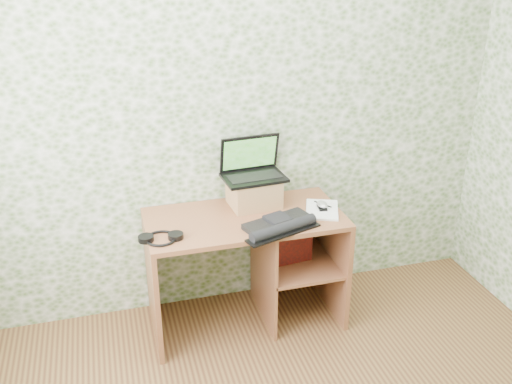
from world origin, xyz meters
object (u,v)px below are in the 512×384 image
object	(u,v)px
desk	(256,251)
laptop	(252,168)
riser	(254,192)
keyboard	(280,225)
notepad	(322,210)

from	to	relation	value
desk	laptop	size ratio (longest dim) A/B	3.01
riser	keyboard	world-z (taller)	riser
riser	notepad	world-z (taller)	riser
riser	laptop	world-z (taller)	laptop
desk	riser	world-z (taller)	riser
desk	notepad	bearing A→B (deg)	-10.72
desk	laptop	bearing A→B (deg)	82.46
laptop	keyboard	size ratio (longest dim) A/B	0.83
laptop	notepad	world-z (taller)	laptop
notepad	riser	bearing A→B (deg)	175.02
laptop	keyboard	xyz separation A→B (m)	(0.06, -0.39, -0.22)
riser	desk	bearing A→B (deg)	-100.16
laptop	keyboard	distance (m)	0.45
riser	laptop	distance (m)	0.16
riser	keyboard	size ratio (longest dim) A/B	0.63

